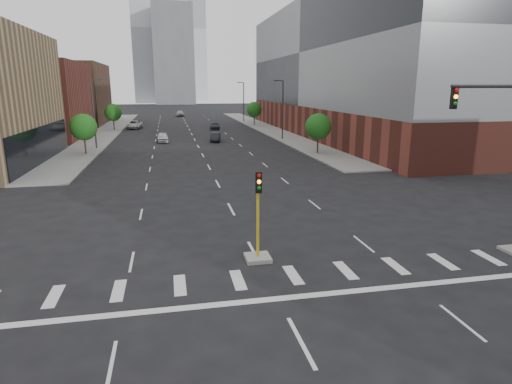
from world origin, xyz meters
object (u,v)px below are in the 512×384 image
object	(u,v)px
car_near_left	(163,137)
car_distant	(180,113)
car_mid_right	(216,137)
car_deep_right	(215,126)
median_traffic_signal	(258,241)
car_far_left	(134,125)

from	to	relation	value
car_near_left	car_distant	distance (m)	56.12
car_mid_right	car_distant	size ratio (longest dim) A/B	0.81
car_mid_right	car_deep_right	xyz separation A→B (m)	(1.94, 19.03, 0.01)
car_near_left	car_deep_right	xyz separation A→B (m)	(9.83, 18.08, -0.06)
car_near_left	car_distant	bearing A→B (deg)	83.65
median_traffic_signal	car_deep_right	size ratio (longest dim) A/B	0.94
car_near_left	car_deep_right	world-z (taller)	car_near_left
car_near_left	car_mid_right	size ratio (longest dim) A/B	1.07
car_near_left	car_mid_right	distance (m)	7.94
car_mid_right	car_far_left	xyz separation A→B (m)	(-13.49, 23.33, 0.12)
median_traffic_signal	car_far_left	distance (m)	70.03
median_traffic_signal	car_mid_right	bearing A→B (deg)	86.27
median_traffic_signal	car_distant	distance (m)	102.82
car_far_left	car_distant	distance (m)	35.00
car_far_left	car_distant	size ratio (longest dim) A/B	1.12
car_distant	car_near_left	bearing A→B (deg)	-97.66
car_far_left	car_distant	bearing A→B (deg)	78.03
car_far_left	median_traffic_signal	bearing A→B (deg)	-77.01
car_near_left	car_far_left	size ratio (longest dim) A/B	0.77
car_far_left	car_deep_right	world-z (taller)	car_far_left
car_near_left	car_distant	world-z (taller)	car_distant
median_traffic_signal	car_mid_right	world-z (taller)	median_traffic_signal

